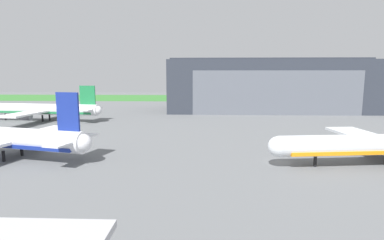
# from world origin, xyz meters

# --- Properties ---
(ground_plane) EXTENTS (440.00, 440.00, 0.00)m
(ground_plane) POSITION_xyz_m (0.00, 0.00, 0.00)
(ground_plane) COLOR slate
(grass_field_strip) EXTENTS (440.00, 56.00, 0.08)m
(grass_field_strip) POSITION_xyz_m (0.00, 154.86, 0.04)
(grass_field_strip) COLOR #387C33
(grass_field_strip) RESTS_ON ground_plane
(maintenance_hangar) EXTENTS (86.97, 32.99, 23.08)m
(maintenance_hangar) POSITION_xyz_m (14.61, 82.53, 11.08)
(maintenance_hangar) COLOR #2D333D
(maintenance_hangar) RESTS_ON ground_plane
(airliner_far_left) EXTENTS (44.03, 35.17, 12.27)m
(airliner_far_left) POSITION_xyz_m (-69.72, 47.35, 4.05)
(airliner_far_left) COLOR white
(airliner_far_left) RESTS_ON ground_plane
(airliner_near_left) EXTENTS (36.38, 31.63, 12.84)m
(airliner_near_left) POSITION_xyz_m (-51.83, 1.12, 3.83)
(airliner_near_left) COLOR white
(airliner_near_left) RESTS_ON ground_plane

